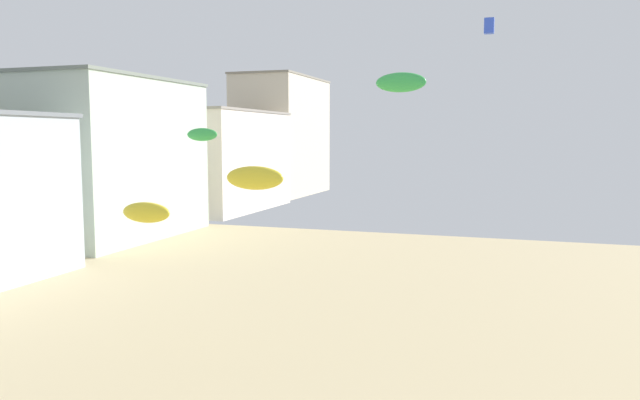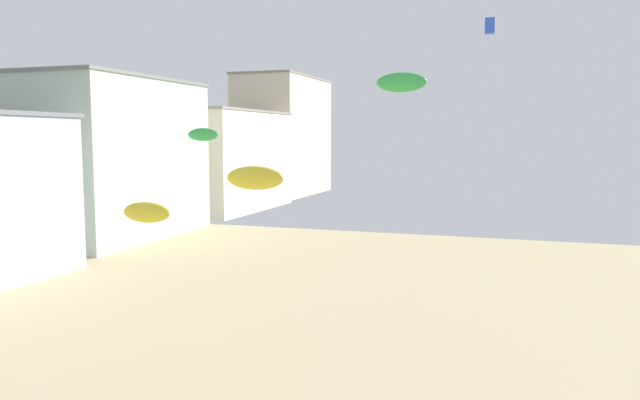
{
  "view_description": "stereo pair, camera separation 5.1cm",
  "coord_description": "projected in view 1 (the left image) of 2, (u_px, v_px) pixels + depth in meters",
  "views": [
    {
      "loc": [
        10.44,
        -1.19,
        9.9
      ],
      "look_at": [
        4.46,
        16.74,
        7.93
      ],
      "focal_mm": 34.14,
      "sensor_mm": 36.0,
      "label": 1
    },
    {
      "loc": [
        10.49,
        -1.18,
        9.9
      ],
      "look_at": [
        4.46,
        16.74,
        7.93
      ],
      "focal_mm": 34.14,
      "sensor_mm": 36.0,
      "label": 2
    }
  ],
  "objects": [
    {
      "name": "kite_yellow_parafoil",
      "position": [
        146.0,
        213.0,
        26.23
      ],
      "size": [
        2.32,
        0.64,
        0.9
      ],
      "color": "yellow"
    },
    {
      "name": "kite_green_parafoil",
      "position": [
        202.0,
        135.0,
        34.85
      ],
      "size": [
        1.92,
        0.53,
        0.75
      ],
      "color": "green"
    },
    {
      "name": "kite_green_parafoil_2",
      "position": [
        401.0,
        82.0,
        25.97
      ],
      "size": [
        2.18,
        0.6,
        0.85
      ],
      "color": "green"
    },
    {
      "name": "kite_blue_box",
      "position": [
        489.0,
        26.0,
        31.99
      ],
      "size": [
        0.5,
        0.5,
        0.79
      ],
      "color": "blue"
    },
    {
      "name": "boardwalk_hotel_distant",
      "position": [
        282.0,
        136.0,
        104.85
      ],
      "size": [
        10.69,
        21.26,
        20.05
      ],
      "color": "beige",
      "rests_on": "ground"
    },
    {
      "name": "kite_yellow_parafoil_2",
      "position": [
        255.0,
        178.0,
        23.82
      ],
      "size": [
        2.42,
        0.67,
        0.94
      ],
      "color": "yellow"
    },
    {
      "name": "boardwalk_hotel_mid",
      "position": [
        101.0,
        158.0,
        59.97
      ],
      "size": [
        13.36,
        19.36,
        15.59
      ],
      "color": "#B7C6B2",
      "rests_on": "ground"
    },
    {
      "name": "boardwalk_hotel_far",
      "position": [
        218.0,
        160.0,
        82.84
      ],
      "size": [
        12.95,
        22.19,
        13.44
      ],
      "color": "silver",
      "rests_on": "ground"
    }
  ]
}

